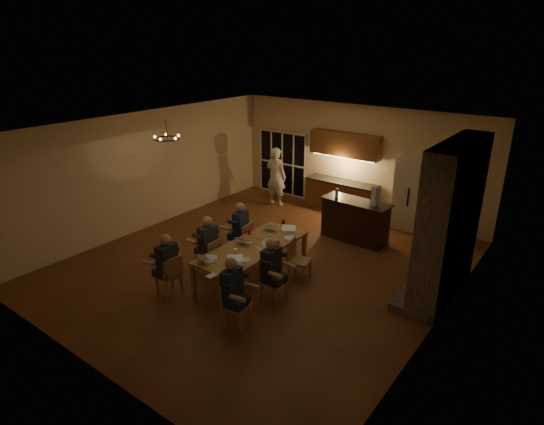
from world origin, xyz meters
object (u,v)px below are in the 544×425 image
at_px(laptop_b, 234,261).
at_px(laptop_d, 263,244).
at_px(chair_left_mid, 209,257).
at_px(bar_blender, 375,196).
at_px(mug_mid, 270,237).
at_px(bar_bottle, 337,193).
at_px(standing_person, 276,176).
at_px(chair_left_near, 168,275).
at_px(can_cola, 283,222).
at_px(laptop_a, 207,256).
at_px(mug_front, 235,251).
at_px(person_left_far, 241,230).
at_px(plate_near, 245,260).
at_px(dining_table, 253,262).
at_px(bar_island, 355,221).
at_px(refrigerator, 413,194).
at_px(laptop_c, 246,238).
at_px(plate_far, 289,238).
at_px(person_right_near, 232,292).
at_px(person_right_mid, 271,270).
at_px(chair_right_mid, 274,280).
at_px(chair_left_far, 241,240).
at_px(mug_back, 263,229).
at_px(person_left_mid, 208,246).
at_px(can_silver, 231,256).
at_px(laptop_f, 288,230).
at_px(laptop_e, 272,224).
at_px(redcup_near, 229,271).
at_px(person_left_near, 168,266).
at_px(can_right, 278,243).
at_px(plate_left, 211,258).
at_px(chair_right_near, 236,305).
at_px(redcup_mid, 249,232).

relative_size(laptop_b, laptop_d, 1.00).
xyz_separation_m(chair_left_mid, bar_blender, (2.19, 3.67, 0.88)).
height_order(mug_mid, bar_bottle, bar_bottle).
bearing_deg(standing_person, chair_left_near, 98.68).
height_order(mug_mid, can_cola, can_cola).
height_order(laptop_a, mug_front, laptop_a).
bearing_deg(person_left_far, plate_near, 32.37).
bearing_deg(mug_mid, standing_person, 124.61).
distance_m(dining_table, bar_island, 3.27).
xyz_separation_m(refrigerator, laptop_c, (-1.98, -4.72, -0.14)).
distance_m(laptop_b, plate_far, 1.76).
bearing_deg(person_left_far, standing_person, -167.25).
xyz_separation_m(person_right_near, person_right_mid, (0.06, 1.09, 0.00)).
relative_size(dining_table, chair_right_mid, 3.10).
xyz_separation_m(chair_left_far, mug_back, (0.52, 0.18, 0.36)).
relative_size(laptop_d, plate_near, 1.38).
distance_m(person_right_near, laptop_b, 0.90).
distance_m(person_left_mid, mug_back, 1.37).
bearing_deg(chair_left_mid, can_cola, 160.02).
height_order(chair_left_near, mug_mid, chair_left_near).
xyz_separation_m(standing_person, laptop_c, (2.16, -4.06, -0.06)).
distance_m(person_right_near, mug_mid, 2.26).
bearing_deg(can_silver, bar_blender, 70.70).
bearing_deg(person_right_mid, chair_left_mid, 89.27).
relative_size(person_left_far, standing_person, 0.75).
bearing_deg(laptop_d, laptop_f, 117.68).
height_order(laptop_e, laptop_f, same).
bearing_deg(person_right_mid, laptop_d, 48.98).
bearing_deg(redcup_near, person_left_mid, 149.75).
bearing_deg(bar_island, mug_front, -101.28).
height_order(refrigerator, can_silver, refrigerator).
distance_m(bar_island, mug_back, 2.65).
relative_size(refrigerator, person_left_near, 1.45).
distance_m(laptop_f, can_right, 0.65).
height_order(bar_island, chair_right_mid, bar_island).
xyz_separation_m(chair_left_mid, plate_left, (0.51, -0.43, 0.31)).
height_order(refrigerator, can_cola, refrigerator).
bearing_deg(laptop_f, plate_far, -78.09).
relative_size(chair_right_near, bar_blender, 1.85).
xyz_separation_m(mug_front, redcup_mid, (-0.39, 0.94, 0.01)).
height_order(can_cola, plate_near, can_cola).
distance_m(person_left_far, can_silver, 1.62).
bearing_deg(chair_right_near, redcup_mid, 20.65).
bearing_deg(chair_right_near, redcup_near, 39.24).
height_order(laptop_b, can_right, laptop_b).
bearing_deg(person_left_mid, can_cola, 164.13).
bearing_deg(person_left_near, mug_mid, 151.34).
bearing_deg(laptop_e, person_left_near, 64.20).
bearing_deg(person_left_far, laptop_d, 50.77).
bearing_deg(mug_front, mug_back, 101.02).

